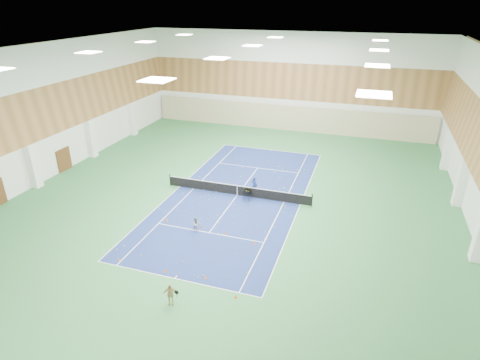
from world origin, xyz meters
name	(u,v)px	position (x,y,z in m)	size (l,w,h in m)	color
ground	(237,195)	(0.00, 0.00, 0.00)	(40.00, 40.00, 0.00)	#31723E
room_shell	(237,128)	(0.00, 0.00, 6.00)	(36.00, 40.00, 12.00)	white
wood_cladding	(237,104)	(0.00, 0.00, 8.00)	(36.00, 40.00, 8.00)	#A36C3C
ceiling_light_grid	(237,51)	(0.00, 0.00, 11.92)	(21.40, 25.40, 0.06)	white
court_surface	(237,195)	(0.00, 0.00, 0.01)	(10.97, 23.77, 0.01)	navy
tennis_balls_scatter	(237,195)	(0.00, 0.00, 0.05)	(10.57, 22.77, 0.07)	#C8D424
tennis_net	(237,189)	(0.00, 0.00, 0.55)	(12.80, 0.10, 1.10)	black
back_curtain	(287,118)	(0.00, 19.75, 1.60)	(35.40, 0.16, 3.20)	#C6B793
door_left_b	(64,159)	(-17.92, 0.00, 1.10)	(0.08, 1.80, 2.20)	#593319
coach	(254,185)	(1.29, 0.78, 0.79)	(0.58, 0.38, 1.58)	navy
child_court	(196,224)	(-0.95, -6.46, 0.58)	(0.56, 0.44, 1.16)	#9A9AA2
child_apron	(170,294)	(0.79, -13.91, 0.67)	(0.79, 0.33, 1.34)	tan
ball_cart	(247,195)	(1.09, -0.60, 0.48)	(0.56, 0.56, 0.97)	black
cone_svc_a	(167,220)	(-3.71, -5.87, 0.12)	(0.22, 0.22, 0.24)	orange
cone_svc_b	(201,227)	(-0.85, -5.96, 0.11)	(0.19, 0.19, 0.21)	red
cone_svc_c	(226,233)	(1.21, -6.19, 0.10)	(0.18, 0.18, 0.20)	#E6600C
cone_svc_d	(255,242)	(3.53, -6.71, 0.10)	(0.19, 0.19, 0.21)	#E9510C
cone_base_a	(119,260)	(-4.23, -11.38, 0.10)	(0.18, 0.18, 0.19)	#E25E0B
cone_base_b	(165,270)	(-0.84, -11.48, 0.11)	(0.21, 0.21, 0.23)	orange
cone_base_c	(205,277)	(1.75, -11.29, 0.11)	(0.20, 0.20, 0.22)	orange
cone_base_d	(236,296)	(4.07, -12.34, 0.10)	(0.19, 0.19, 0.21)	#E4600C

